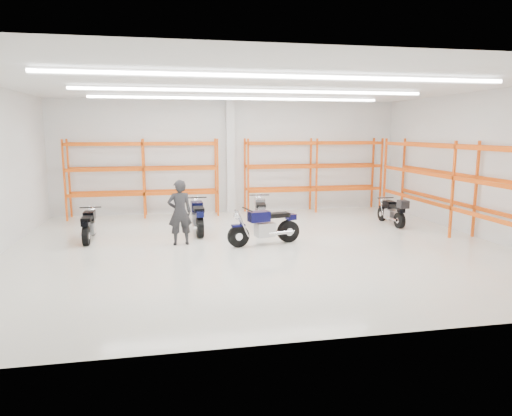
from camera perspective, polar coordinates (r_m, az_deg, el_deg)
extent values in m
plane|color=silver|center=(13.14, 0.28, -4.89)|extent=(14.00, 14.00, 0.00)
cube|color=silver|center=(18.67, -3.30, 6.39)|extent=(14.00, 0.02, 4.50)
cube|color=silver|center=(7.01, 9.83, 0.99)|extent=(14.00, 0.02, 4.50)
cube|color=silver|center=(15.69, 26.34, 4.82)|extent=(0.02, 12.00, 4.50)
cube|color=white|center=(12.78, 0.30, 15.05)|extent=(14.00, 12.00, 0.02)
cube|color=white|center=(9.86, 3.81, 16.08)|extent=(10.00, 0.22, 0.10)
cube|color=white|center=(13.26, -0.14, 14.42)|extent=(10.00, 0.22, 0.10)
cube|color=white|center=(16.21, -2.17, 13.53)|extent=(10.00, 0.22, 0.10)
cylinder|color=black|center=(13.05, -2.22, -3.55)|extent=(0.65, 0.26, 0.64)
cylinder|color=black|center=(13.67, 4.05, -2.92)|extent=(0.68, 0.32, 0.66)
cylinder|color=silver|center=(13.05, -2.22, -3.55)|extent=(0.24, 0.19, 0.21)
cylinder|color=silver|center=(13.67, 4.05, -2.92)|extent=(0.27, 0.26, 0.23)
cube|color=#0D0C3B|center=(12.98, -2.23, -2.19)|extent=(0.41, 0.23, 0.06)
cube|color=#B7B7BC|center=(13.32, 1.12, -2.71)|extent=(0.62, 0.49, 0.40)
cube|color=#A5A5AA|center=(13.51, 2.68, -3.01)|extent=(0.75, 0.28, 0.08)
cube|color=#0D0C3B|center=(13.17, 0.36, -1.07)|extent=(0.66, 0.48, 0.30)
cube|color=black|center=(13.41, 2.70, -0.88)|extent=(0.75, 0.46, 0.13)
cube|color=#0D0C3B|center=(13.62, 4.39, -1.10)|extent=(0.32, 0.29, 0.17)
cylinder|color=black|center=(12.99, -1.10, -0.17)|extent=(0.19, 0.73, 0.04)
sphere|color=silver|center=(12.91, -2.41, -1.00)|extent=(0.20, 0.20, 0.20)
cylinder|color=silver|center=(13.38, 3.16, -3.14)|extent=(0.80, 0.26, 0.10)
cylinder|color=black|center=(15.46, -19.73, -2.20)|extent=(0.12, 0.55, 0.55)
cylinder|color=black|center=(14.12, -20.47, -3.28)|extent=(0.18, 0.57, 0.57)
cylinder|color=silver|center=(15.46, -19.73, -2.20)|extent=(0.13, 0.19, 0.18)
cylinder|color=silver|center=(14.12, -20.47, -3.28)|extent=(0.19, 0.21, 0.20)
cube|color=black|center=(15.41, -19.79, -1.20)|extent=(0.14, 0.33, 0.06)
cube|color=#B7B7BC|center=(14.74, -20.12, -2.34)|extent=(0.34, 0.48, 0.35)
cube|color=#A5A5AA|center=(14.42, -20.30, -2.98)|extent=(0.12, 0.65, 0.07)
cube|color=black|center=(14.84, -20.11, -0.89)|extent=(0.32, 0.52, 0.26)
cube|color=black|center=(14.34, -20.40, -1.26)|extent=(0.29, 0.61, 0.11)
cube|color=black|center=(13.98, -20.61, -1.84)|extent=(0.21, 0.24, 0.15)
cylinder|color=black|center=(15.11, -19.99, 0.08)|extent=(0.64, 0.04, 0.03)
sphere|color=silver|center=(15.40, -19.82, -0.30)|extent=(0.17, 0.17, 0.17)
cylinder|color=silver|center=(14.41, -20.90, -3.02)|extent=(0.09, 0.69, 0.08)
cylinder|color=black|center=(15.85, -7.59, -1.29)|extent=(0.15, 0.64, 0.63)
cylinder|color=black|center=(14.30, -7.01, -2.42)|extent=(0.21, 0.66, 0.65)
cylinder|color=silver|center=(15.85, -7.59, -1.29)|extent=(0.15, 0.22, 0.21)
cylinder|color=silver|center=(14.30, -7.01, -2.42)|extent=(0.22, 0.24, 0.23)
cube|color=#0B0E38|center=(15.79, -7.61, -0.16)|extent=(0.17, 0.39, 0.06)
cube|color=#B7B7BC|center=(15.02, -7.31, -1.39)|extent=(0.40, 0.56, 0.40)
cube|color=#A5A5AA|center=(14.65, -7.16, -2.09)|extent=(0.15, 0.74, 0.08)
cube|color=#0B0E38|center=(15.13, -7.42, 0.23)|extent=(0.38, 0.60, 0.30)
cube|color=black|center=(14.55, -7.20, -0.14)|extent=(0.34, 0.71, 0.13)
cube|color=#0B0E38|center=(14.13, -7.01, -0.77)|extent=(0.24, 0.28, 0.17)
cylinder|color=black|center=(15.45, -7.56, 1.29)|extent=(0.74, 0.06, 0.04)
sphere|color=silver|center=(15.79, -7.65, 0.85)|extent=(0.20, 0.20, 0.20)
cylinder|color=silver|center=(14.59, -7.80, -2.15)|extent=(0.12, 0.79, 0.10)
cylinder|color=black|center=(16.64, 0.35, -0.73)|extent=(0.20, 0.62, 0.61)
cylinder|color=black|center=(15.14, 0.70, -1.72)|extent=(0.27, 0.65, 0.63)
cylinder|color=silver|center=(16.64, 0.35, -0.73)|extent=(0.17, 0.22, 0.20)
cylinder|color=silver|center=(15.14, 0.70, -1.72)|extent=(0.23, 0.25, 0.22)
cube|color=#9FA0A5|center=(16.58, 0.35, 0.30)|extent=(0.20, 0.38, 0.06)
cube|color=#B7B7BC|center=(15.84, 0.52, -0.81)|extent=(0.43, 0.57, 0.39)
cube|color=#A5A5AA|center=(15.48, 0.61, -1.44)|extent=(0.22, 0.72, 0.08)
cube|color=#9FA0A5|center=(15.95, 0.49, 0.67)|extent=(0.42, 0.61, 0.28)
cube|color=black|center=(15.39, 0.62, 0.34)|extent=(0.39, 0.70, 0.12)
cube|color=#9FA0A5|center=(14.99, 0.72, -0.22)|extent=(0.26, 0.29, 0.16)
cylinder|color=black|center=(16.26, 0.41, 1.64)|extent=(0.71, 0.13, 0.04)
sphere|color=silver|center=(16.58, 0.34, 1.22)|extent=(0.19, 0.19, 0.19)
cylinder|color=silver|center=(15.43, 0.02, -1.47)|extent=(0.19, 0.77, 0.09)
cylinder|color=black|center=(17.48, 15.46, -0.71)|extent=(0.11, 0.53, 0.53)
cylinder|color=black|center=(16.33, 17.51, -1.49)|extent=(0.16, 0.55, 0.55)
cylinder|color=silver|center=(17.48, 15.46, -0.71)|extent=(0.12, 0.18, 0.18)
cylinder|color=silver|center=(16.33, 17.51, -1.49)|extent=(0.18, 0.19, 0.19)
cube|color=black|center=(17.44, 15.50, 0.14)|extent=(0.13, 0.32, 0.05)
cube|color=#B7B7BC|center=(16.86, 16.50, -0.77)|extent=(0.32, 0.46, 0.33)
cube|color=#A5A5AA|center=(16.58, 17.02, -1.27)|extent=(0.11, 0.62, 0.07)
cube|color=black|center=(16.94, 16.31, 0.44)|extent=(0.30, 0.49, 0.25)
cube|color=black|center=(16.51, 17.09, 0.17)|extent=(0.26, 0.58, 0.11)
cube|color=black|center=(16.20, 17.69, -0.28)|extent=(0.19, 0.23, 0.14)
cylinder|color=black|center=(17.18, 15.89, 1.23)|extent=(0.62, 0.03, 0.03)
sphere|color=silver|center=(17.43, 15.48, 0.90)|extent=(0.17, 0.17, 0.17)
cylinder|color=silver|center=(16.49, 16.64, -1.31)|extent=(0.08, 0.66, 0.08)
cube|color=black|center=(16.08, 17.91, 0.46)|extent=(0.30, 0.33, 0.26)
imported|color=black|center=(13.40, -9.51, -0.55)|extent=(0.75, 0.55, 1.91)
cube|color=white|center=(18.49, -3.23, 6.36)|extent=(0.32, 0.32, 4.50)
cube|color=#ED420B|center=(18.82, -22.32, 3.43)|extent=(0.07, 0.07, 3.00)
cube|color=#ED420B|center=(18.04, -22.81, 3.16)|extent=(0.07, 0.07, 3.00)
cube|color=#ED420B|center=(18.47, -13.76, 3.76)|extent=(0.07, 0.07, 3.00)
cube|color=#ED420B|center=(17.67, -13.89, 3.51)|extent=(0.07, 0.07, 3.00)
cube|color=#ED420B|center=(18.54, -5.07, 4.02)|extent=(0.07, 0.07, 3.00)
cube|color=#ED420B|center=(17.75, -4.81, 3.78)|extent=(0.07, 0.07, 3.00)
cube|color=#ED420B|center=(18.53, -13.70, 2.03)|extent=(5.60, 0.07, 0.12)
cube|color=#ED420B|center=(17.74, -13.81, 1.70)|extent=(5.60, 0.07, 0.12)
cube|color=#ED420B|center=(18.44, -13.81, 4.92)|extent=(5.60, 0.07, 0.12)
cube|color=#ED420B|center=(17.64, -13.94, 4.72)|extent=(5.60, 0.07, 0.12)
cube|color=#ED420B|center=(18.39, -13.93, 7.84)|extent=(5.60, 0.07, 0.12)
cube|color=#ED420B|center=(17.59, -14.06, 7.76)|extent=(5.60, 0.07, 0.12)
cube|color=#ED420B|center=(18.70, -1.40, 4.10)|extent=(0.07, 0.07, 3.00)
cube|color=#ED420B|center=(17.91, -0.98, 3.87)|extent=(0.07, 0.07, 3.00)
cube|color=#ED420B|center=(19.35, 6.82, 4.22)|extent=(0.07, 0.07, 3.00)
cube|color=#ED420B|center=(18.60, 7.57, 3.99)|extent=(0.07, 0.07, 3.00)
cube|color=#ED420B|center=(20.38, 14.37, 4.26)|extent=(0.07, 0.07, 3.00)
cube|color=#ED420B|center=(19.66, 15.36, 4.03)|extent=(0.07, 0.07, 3.00)
cube|color=#ED420B|center=(19.41, 6.79, 2.57)|extent=(5.60, 0.07, 0.12)
cube|color=#ED420B|center=(18.66, 7.53, 2.27)|extent=(5.60, 0.07, 0.12)
cube|color=#ED420B|center=(19.32, 6.85, 5.33)|extent=(5.60, 0.07, 0.12)
cube|color=#ED420B|center=(18.56, 7.60, 5.15)|extent=(5.60, 0.07, 0.12)
cube|color=#ED420B|center=(19.28, 6.90, 8.11)|extent=(5.60, 0.07, 0.12)
cube|color=#ED420B|center=(18.52, 7.66, 8.04)|extent=(5.60, 0.07, 0.12)
cube|color=#ED420B|center=(15.69, 25.78, 2.10)|extent=(0.07, 0.07, 3.00)
cube|color=#ED420B|center=(15.23, 23.36, 2.07)|extent=(0.07, 0.07, 3.00)
cube|color=#ED420B|center=(19.46, 17.91, 3.86)|extent=(0.07, 0.07, 3.00)
cube|color=#ED420B|center=(19.09, 15.80, 3.86)|extent=(0.07, 0.07, 3.00)
cube|color=#ED420B|center=(15.76, 25.64, 0.08)|extent=(0.07, 9.00, 0.12)
cube|color=#ED420B|center=(15.30, 23.22, -0.01)|extent=(0.07, 9.00, 0.12)
cube|color=#ED420B|center=(15.65, 25.88, 3.46)|extent=(0.07, 9.00, 0.12)
cube|color=#ED420B|center=(15.19, 23.46, 3.47)|extent=(0.07, 9.00, 0.12)
cube|color=#ED420B|center=(15.60, 26.13, 6.89)|extent=(0.07, 9.00, 0.12)
cube|color=#ED420B|center=(15.13, 23.69, 7.00)|extent=(0.07, 9.00, 0.12)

